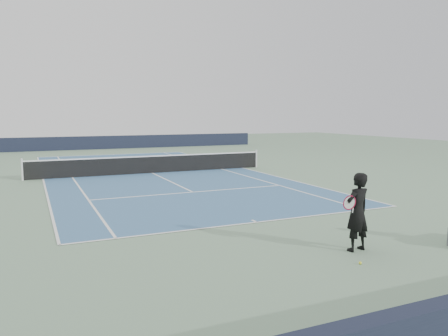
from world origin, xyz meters
name	(u,v)px	position (x,y,z in m)	size (l,w,h in m)	color
ground	(152,173)	(0.00, 0.00, 0.00)	(80.00, 80.00, 0.00)	gray
court_surface	(152,173)	(0.00, 0.00, 0.01)	(10.97, 23.77, 0.01)	#3B648C
tennis_net	(152,164)	(0.00, 0.00, 0.50)	(12.90, 0.10, 1.07)	silver
windscreen_far	(101,143)	(0.00, 17.88, 0.60)	(30.00, 0.25, 1.20)	black
tennis_player	(357,212)	(0.87, -15.17, 0.93)	(0.83, 0.59, 1.85)	black
tennis_ball	(360,263)	(0.30, -15.96, 0.03)	(0.06, 0.06, 0.06)	yellow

